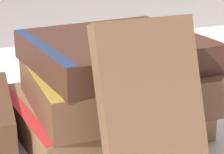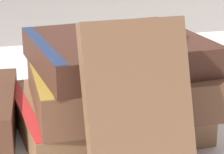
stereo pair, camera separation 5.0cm
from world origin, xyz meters
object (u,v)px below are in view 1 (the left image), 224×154
(book_flat_middle, at_px, (113,85))
(pocket_watch, at_px, (161,34))
(book_flat_bottom, at_px, (96,113))
(book_flat_top, at_px, (110,51))
(reading_glasses, at_px, (28,88))
(book_leaning_front, at_px, (152,115))

(book_flat_middle, xyz_separation_m, pocket_watch, (0.05, -0.01, 0.05))
(book_flat_bottom, xyz_separation_m, book_flat_top, (0.01, -0.01, 0.07))
(pocket_watch, distance_m, reading_glasses, 0.23)
(book_flat_top, bearing_deg, book_leaning_front, -100.21)
(book_flat_bottom, bearing_deg, book_flat_middle, -57.85)
(book_flat_bottom, distance_m, pocket_watch, 0.11)
(book_flat_middle, height_order, reading_glasses, book_flat_middle)
(book_flat_middle, xyz_separation_m, book_flat_top, (-0.00, 0.01, 0.03))
(book_flat_top, xyz_separation_m, reading_glasses, (-0.05, 0.15, -0.09))
(book_flat_middle, relative_size, book_flat_top, 1.02)
(book_flat_bottom, relative_size, book_leaning_front, 1.35)
(book_flat_top, xyz_separation_m, pocket_watch, (0.05, -0.02, 0.02))
(book_leaning_front, xyz_separation_m, pocket_watch, (0.06, 0.10, 0.04))
(pocket_watch, height_order, reading_glasses, pocket_watch)
(book_leaning_front, bearing_deg, book_flat_top, 84.39)
(book_flat_bottom, relative_size, reading_glasses, 1.70)
(book_leaning_front, relative_size, pocket_watch, 2.96)
(reading_glasses, bearing_deg, book_flat_middle, -70.79)
(book_flat_bottom, distance_m, reading_glasses, 0.15)
(pocket_watch, bearing_deg, book_leaning_front, -121.05)
(book_flat_middle, relative_size, reading_glasses, 1.61)
(book_flat_middle, height_order, book_flat_top, book_flat_top)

